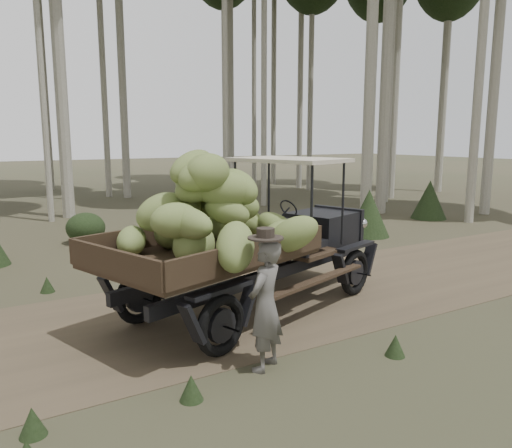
# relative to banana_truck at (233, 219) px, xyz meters

# --- Properties ---
(ground) EXTENTS (120.00, 120.00, 0.00)m
(ground) POSITION_rel_banana_truck_xyz_m (-0.21, 0.34, -1.61)
(ground) COLOR #473D2B
(ground) RESTS_ON ground
(dirt_track) EXTENTS (70.00, 4.00, 0.01)m
(dirt_track) POSITION_rel_banana_truck_xyz_m (-0.21, 0.34, -1.61)
(dirt_track) COLOR brown
(dirt_track) RESTS_ON ground
(banana_truck) EXTENTS (5.75, 3.67, 2.81)m
(banana_truck) POSITION_rel_banana_truck_xyz_m (0.00, 0.00, 0.00)
(banana_truck) COLOR black
(banana_truck) RESTS_ON ground
(farmer) EXTENTS (0.72, 0.66, 1.80)m
(farmer) POSITION_rel_banana_truck_xyz_m (-0.53, -1.83, -0.76)
(farmer) COLOR #585551
(farmer) RESTS_ON ground
(undergrowth) EXTENTS (24.19, 22.22, 1.38)m
(undergrowth) POSITION_rel_banana_truck_xyz_m (0.63, -0.12, -1.07)
(undergrowth) COLOR #233319
(undergrowth) RESTS_ON ground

